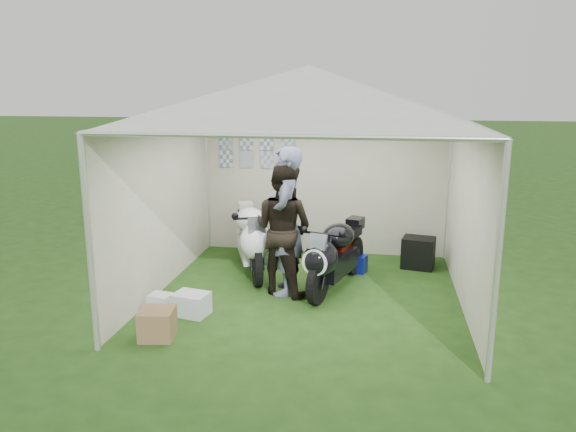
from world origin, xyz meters
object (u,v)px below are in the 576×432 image
object	(u,v)px
paddock_stand	(354,263)
crate_0	(191,304)
motorcycle_black	(334,254)
person_blue_jacket	(285,222)
canopy_tent	(309,100)
motorcycle_white	(252,237)
crate_1	(157,324)
equipment_box	(418,253)
crate_2	(161,302)
person_dark_jacket	(283,229)

from	to	relation	value
paddock_stand	crate_0	distance (m)	2.73
motorcycle_black	person_blue_jacket	bearing A→B (deg)	-147.41
canopy_tent	motorcycle_black	size ratio (longest dim) A/B	3.05
motorcycle_white	paddock_stand	bearing A→B (deg)	-9.12
canopy_tent	person_blue_jacket	world-z (taller)	canopy_tent
paddock_stand	crate_1	distance (m)	3.35
motorcycle_white	person_blue_jacket	xyz separation A→B (m)	(0.62, -0.73, 0.44)
motorcycle_white	paddock_stand	xyz separation A→B (m)	(1.52, 0.28, -0.42)
equipment_box	crate_2	size ratio (longest dim) A/B	1.75
person_dark_jacket	person_blue_jacket	world-z (taller)	person_blue_jacket
crate_1	crate_0	bearing A→B (deg)	77.05
canopy_tent	motorcycle_black	xyz separation A→B (m)	(0.33, 0.17, -2.05)
crate_0	paddock_stand	bearing A→B (deg)	45.97
person_dark_jacket	crate_0	world-z (taller)	person_dark_jacket
equipment_box	crate_1	bearing A→B (deg)	-134.98
motorcycle_white	paddock_stand	world-z (taller)	motorcycle_white
crate_1	person_dark_jacket	bearing A→B (deg)	55.25
person_blue_jacket	crate_0	distance (m)	1.63
person_blue_jacket	crate_2	world-z (taller)	person_blue_jacket
person_blue_jacket	crate_0	bearing A→B (deg)	-50.14
person_dark_jacket	crate_1	distance (m)	2.12
motorcycle_black	crate_1	bearing A→B (deg)	-118.33
canopy_tent	equipment_box	bearing A→B (deg)	41.70
paddock_stand	crate_1	bearing A→B (deg)	-127.83
paddock_stand	person_blue_jacket	xyz separation A→B (m)	(-0.89, -1.02, 0.86)
paddock_stand	equipment_box	size ratio (longest dim) A/B	0.74
equipment_box	paddock_stand	bearing A→B (deg)	-159.03
motorcycle_black	crate_0	xyz separation A→B (m)	(-1.65, -1.14, -0.38)
equipment_box	crate_1	distance (m)	4.26
person_blue_jacket	crate_2	size ratio (longest dim) A/B	7.29
canopy_tent	motorcycle_white	distance (m)	2.34
motorcycle_white	equipment_box	world-z (taller)	motorcycle_white
canopy_tent	equipment_box	world-z (taller)	canopy_tent
motorcycle_white	crate_1	distance (m)	2.46
person_dark_jacket	person_blue_jacket	bearing A→B (deg)	178.71
motorcycle_black	person_blue_jacket	world-z (taller)	person_blue_jacket
canopy_tent	crate_1	xyz separation A→B (m)	(-1.48, -1.65, -2.41)
person_dark_jacket	crate_1	size ratio (longest dim) A/B	4.76
motorcycle_black	crate_2	bearing A→B (deg)	-136.94
canopy_tent	person_dark_jacket	xyz separation A→B (m)	(-0.34, -0.00, -1.69)
motorcycle_white	crate_0	size ratio (longest dim) A/B	4.69
person_blue_jacket	paddock_stand	bearing A→B (deg)	135.18
crate_2	motorcycle_white	bearing A→B (deg)	62.93
paddock_stand	person_dark_jacket	world-z (taller)	person_dark_jacket
crate_0	crate_1	distance (m)	0.70
crate_0	crate_1	size ratio (longest dim) A/B	1.11
person_blue_jacket	crate_0	xyz separation A→B (m)	(-1.01, -0.95, -0.86)
motorcycle_white	crate_2	distance (m)	1.84
motorcycle_white	person_dark_jacket	distance (m)	1.00
person_blue_jacket	equipment_box	bearing A→B (deg)	123.28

